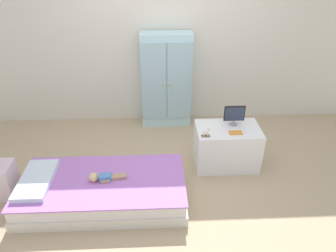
# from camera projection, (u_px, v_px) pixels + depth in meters

# --- Properties ---
(ground_plane) EXTENTS (10.00, 10.00, 0.02)m
(ground_plane) POSITION_uv_depth(u_px,v_px,m) (167.00, 182.00, 3.70)
(ground_plane) COLOR tan
(back_wall) EXTENTS (6.40, 0.05, 2.70)m
(back_wall) POSITION_uv_depth(u_px,v_px,m) (162.00, 32.00, 4.37)
(back_wall) COLOR silver
(back_wall) RESTS_ON ground_plane
(bed) EXTENTS (1.76, 0.88, 0.27)m
(bed) POSITION_uv_depth(u_px,v_px,m) (103.00, 190.00, 3.37)
(bed) COLOR silver
(bed) RESTS_ON ground_plane
(pillow) EXTENTS (0.32, 0.63, 0.06)m
(pillow) POSITION_uv_depth(u_px,v_px,m) (36.00, 180.00, 3.26)
(pillow) COLOR silver
(pillow) RESTS_ON bed
(doll) EXTENTS (0.39, 0.14, 0.10)m
(doll) POSITION_uv_depth(u_px,v_px,m) (101.00, 177.00, 3.29)
(doll) COLOR #4C84C6
(doll) RESTS_ON bed
(nightstand) EXTENTS (0.29, 0.29, 0.39)m
(nightstand) POSITION_uv_depth(u_px,v_px,m) (1.00, 180.00, 3.41)
(nightstand) COLOR silver
(nightstand) RESTS_ON ground_plane
(wardrobe) EXTENTS (0.72, 0.32, 1.39)m
(wardrobe) POSITION_uv_depth(u_px,v_px,m) (166.00, 81.00, 4.54)
(wardrobe) COLOR silver
(wardrobe) RESTS_ON ground_plane
(tv_stand) EXTENTS (0.76, 0.49, 0.52)m
(tv_stand) POSITION_uv_depth(u_px,v_px,m) (227.00, 146.00, 3.86)
(tv_stand) COLOR white
(tv_stand) RESTS_ON ground_plane
(tv_monitor) EXTENTS (0.25, 0.10, 0.25)m
(tv_monitor) POSITION_uv_depth(u_px,v_px,m) (234.00, 114.00, 3.73)
(tv_monitor) COLOR #99999E
(tv_monitor) RESTS_ON tv_stand
(rocking_horse_toy) EXTENTS (0.10, 0.04, 0.12)m
(rocking_horse_toy) POSITION_uv_depth(u_px,v_px,m) (207.00, 132.00, 3.55)
(rocking_horse_toy) COLOR #8E6642
(rocking_horse_toy) RESTS_ON tv_stand
(book_orange) EXTENTS (0.15, 0.09, 0.01)m
(book_orange) POSITION_uv_depth(u_px,v_px,m) (236.00, 133.00, 3.63)
(book_orange) COLOR orange
(book_orange) RESTS_ON tv_stand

